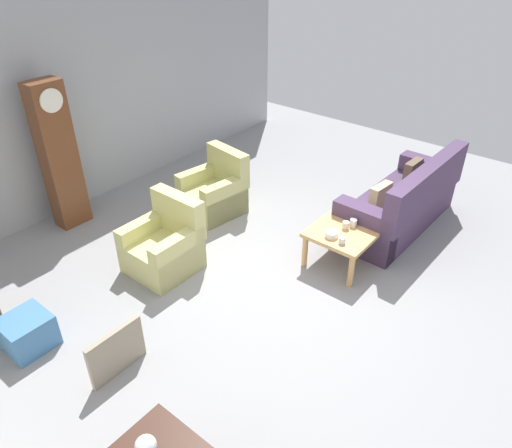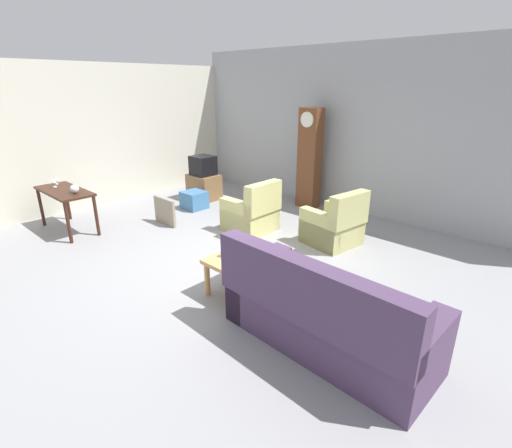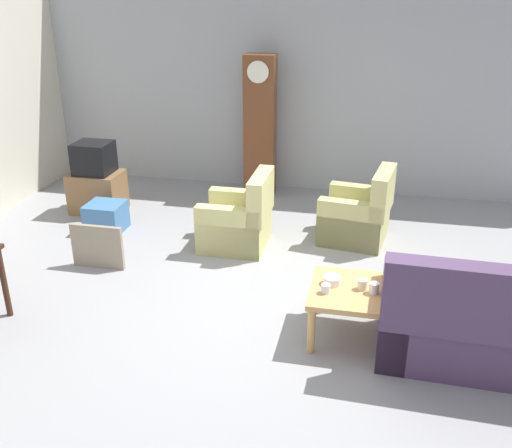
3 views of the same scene
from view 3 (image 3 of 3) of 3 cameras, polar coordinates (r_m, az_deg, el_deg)
The scene contains 16 objects.
ground_plane at distance 5.70m, azimuth 2.02°, elevation -8.23°, with size 10.40×10.40×0.00m, color gray.
garage_door_wall at distance 8.55m, azimuth 6.60°, elevation 13.82°, with size 8.40×0.16×3.20m, color #9EA0A5.
couch_floral at distance 5.14m, azimuth 24.12°, elevation -9.70°, with size 2.12×0.94×1.04m.
armchair_olive_near at distance 6.82m, azimuth -1.75°, elevation 0.19°, with size 0.79×0.76×0.92m.
armchair_olive_far at distance 7.09m, azimuth 10.17°, elevation 0.72°, with size 0.89×0.87×0.92m.
coffee_table_wood at distance 5.14m, azimuth 10.80°, elevation -7.16°, with size 0.96×0.76×0.48m.
grandfather_clock at distance 8.34m, azimuth 0.40°, elevation 9.68°, with size 0.44×0.30×2.03m.
tv_stand_cabinet at distance 8.18m, azimuth -15.51°, elevation 3.10°, with size 0.68×0.52×0.56m, color brown.
tv_crt at distance 8.03m, azimuth -15.88°, elevation 6.37°, with size 0.48×0.44×0.42m, color black.
framed_picture_leaning at distance 6.56m, azimuth -15.54°, elevation -2.19°, with size 0.60×0.05×0.50m, color gray.
storage_box_blue at distance 7.54m, azimuth -14.73°, elevation 0.69°, with size 0.46×0.44×0.36m, color teal.
cup_white_porcelain at distance 5.05m, azimuth 11.69°, elevation -6.28°, with size 0.09×0.09×0.10m, color white.
cup_blue_rimmed at distance 4.99m, azimuth 6.96°, elevation -6.41°, with size 0.08×0.08×0.08m, color silver.
cup_cream_tall at distance 5.09m, azimuth 10.54°, elevation -5.95°, with size 0.09×0.09×0.09m, color beige.
bowl_white_stacked at distance 5.14m, azimuth 7.60°, elevation -5.58°, with size 0.16×0.16×0.07m, color white.
bowl_shallow_green at distance 5.04m, azimuth 13.44°, elevation -6.67°, with size 0.16×0.16×0.07m, color #B2C69E.
Camera 3 is at (0.82, -4.79, 2.97)m, focal length 40.10 mm.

